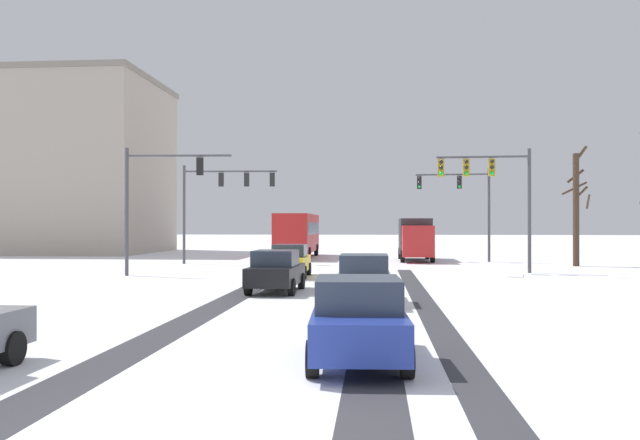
% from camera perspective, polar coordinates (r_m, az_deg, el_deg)
% --- Properties ---
extents(ground_plane, '(300.00, 300.00, 0.00)m').
position_cam_1_polar(ground_plane, '(9.13, -10.94, -17.11)').
color(ground_plane, white).
extents(wheel_track_left_lane, '(0.76, 30.77, 0.01)m').
position_cam_1_polar(wheel_track_left_lane, '(22.61, 8.98, -7.01)').
color(wheel_track_left_lane, '#38383D').
rests_on(wheel_track_left_lane, ground).
extents(wheel_track_right_lane, '(1.06, 30.77, 0.01)m').
position_cam_1_polar(wheel_track_right_lane, '(23.11, -7.82, -6.87)').
color(wheel_track_right_lane, '#38383D').
rests_on(wheel_track_right_lane, ground).
extents(wheel_track_center, '(1.00, 30.77, 0.01)m').
position_cam_1_polar(wheel_track_center, '(22.55, 4.77, -7.03)').
color(wheel_track_center, '#38383D').
rests_on(wheel_track_center, ground).
extents(traffic_signal_near_right, '(4.79, 0.50, 6.50)m').
position_cam_1_polar(traffic_signal_near_right, '(35.03, 14.71, 3.13)').
color(traffic_signal_near_right, '#47474C').
rests_on(traffic_signal_near_right, ground).
extents(traffic_signal_near_left, '(5.43, 0.54, 6.50)m').
position_cam_1_polar(traffic_signal_near_left, '(34.38, -14.11, 2.60)').
color(traffic_signal_near_left, '#47474C').
rests_on(traffic_signal_near_left, ground).
extents(traffic_signal_far_left, '(6.23, 0.67, 6.50)m').
position_cam_1_polar(traffic_signal_far_left, '(43.79, -8.56, 2.50)').
color(traffic_signal_far_left, '#47474C').
rests_on(traffic_signal_far_left, ground).
extents(traffic_signal_far_right, '(5.12, 0.60, 6.50)m').
position_cam_1_polar(traffic_signal_far_right, '(46.94, 12.35, 2.07)').
color(traffic_signal_far_right, '#47474C').
rests_on(traffic_signal_far_right, ground).
extents(car_yellow_cab_lead, '(1.88, 4.12, 1.62)m').
position_cam_1_polar(car_yellow_cab_lead, '(32.50, -2.61, -3.54)').
color(car_yellow_cab_lead, yellow).
rests_on(car_yellow_cab_lead, ground).
extents(car_black_second, '(1.93, 4.15, 1.62)m').
position_cam_1_polar(car_black_second, '(25.43, -3.85, -4.44)').
color(car_black_second, black).
rests_on(car_black_second, ground).
extents(car_silver_third, '(1.86, 4.11, 1.62)m').
position_cam_1_polar(car_silver_third, '(21.93, 3.85, -5.09)').
color(car_silver_third, '#B7BABF').
rests_on(car_silver_third, ground).
extents(car_blue_fourth, '(1.98, 4.18, 1.62)m').
position_cam_1_polar(car_blue_fourth, '(12.60, 3.34, -8.63)').
color(car_blue_fourth, '#233899').
rests_on(car_blue_fourth, ground).
extents(bus_oncoming, '(2.77, 11.03, 3.38)m').
position_cam_1_polar(bus_oncoming, '(51.21, -1.95, -1.06)').
color(bus_oncoming, '#B21E1E').
rests_on(bus_oncoming, ground).
extents(box_truck_delivery, '(2.33, 7.41, 3.02)m').
position_cam_1_polar(box_truck_delivery, '(47.45, 8.29, -1.54)').
color(box_truck_delivery, red).
rests_on(box_truck_delivery, ground).
extents(bare_tree_sidewalk_far, '(1.55, 1.78, 7.52)m').
position_cam_1_polar(bare_tree_sidewalk_far, '(43.88, 21.38, 1.16)').
color(bare_tree_sidewalk_far, '#423023').
rests_on(bare_tree_sidewalk_far, ground).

